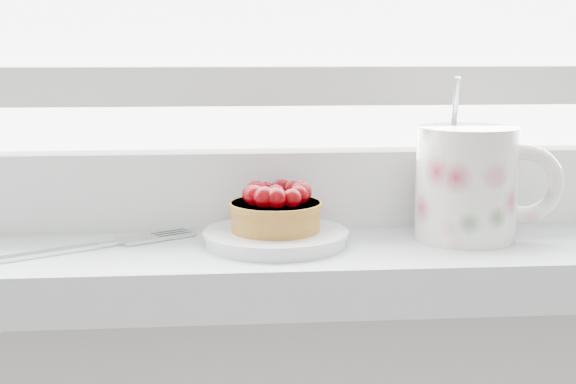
{
  "coord_description": "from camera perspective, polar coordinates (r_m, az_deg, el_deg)",
  "views": [
    {
      "loc": [
        -0.04,
        1.23,
        1.1
      ],
      "look_at": [
        0.02,
        1.88,
        0.99
      ],
      "focal_mm": 50.0,
      "sensor_mm": 36.0,
      "label": 1
    }
  ],
  "objects": [
    {
      "name": "raspberry_tart",
      "position": [
        0.68,
        -0.88,
        -1.2
      ],
      "size": [
        0.08,
        0.08,
        0.04
      ],
      "color": "#925F1F",
      "rests_on": "saucer"
    },
    {
      "name": "saucer",
      "position": [
        0.68,
        -0.88,
        -3.25
      ],
      "size": [
        0.12,
        0.12,
        0.01
      ],
      "primitive_type": "cylinder",
      "color": "silver",
      "rests_on": "windowsill"
    },
    {
      "name": "floral_mug",
      "position": [
        0.71,
        12.84,
        0.77
      ],
      "size": [
        0.13,
        0.11,
        0.14
      ],
      "color": "silver",
      "rests_on": "windowsill"
    },
    {
      "name": "fork",
      "position": [
        0.68,
        -14.92,
        -3.92
      ],
      "size": [
        0.19,
        0.13,
        0.0
      ],
      "color": "silver",
      "rests_on": "windowsill"
    }
  ]
}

